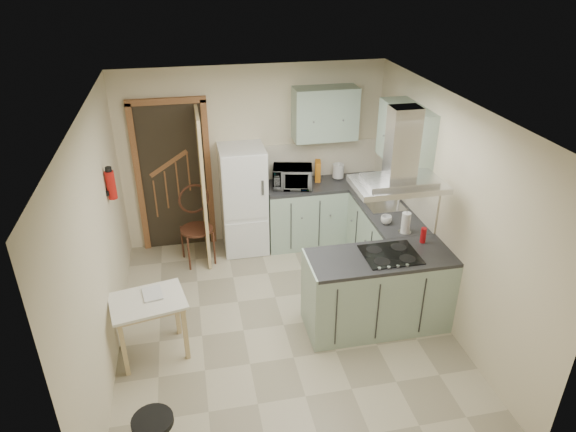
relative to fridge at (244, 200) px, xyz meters
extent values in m
plane|color=#B6AB8D|center=(0.20, -1.80, -0.75)|extent=(4.20, 4.20, 0.00)
plane|color=silver|center=(0.20, -1.80, 1.75)|extent=(4.20, 4.20, 0.00)
plane|color=beige|center=(0.20, 0.30, 0.50)|extent=(3.60, 0.00, 3.60)
plane|color=beige|center=(-1.60, -1.80, 0.50)|extent=(0.00, 4.20, 4.20)
plane|color=beige|center=(2.00, -1.80, 0.50)|extent=(0.00, 4.20, 4.20)
cube|color=brown|center=(-0.90, 0.27, 0.30)|extent=(1.10, 0.12, 2.10)
cube|color=white|center=(0.00, 0.00, 0.00)|extent=(0.60, 0.60, 1.50)
cube|color=#9EB2A0|center=(0.86, 0.00, -0.30)|extent=(1.08, 0.60, 0.90)
cube|color=#9EB2A0|center=(1.70, -0.68, -0.30)|extent=(0.60, 1.95, 0.90)
cube|color=beige|center=(1.16, 0.29, 0.40)|extent=(1.68, 0.02, 0.50)
cube|color=#9EB2A0|center=(1.15, 0.12, 1.10)|extent=(0.85, 0.35, 0.70)
cube|color=#9EB2A0|center=(1.82, -0.95, 1.10)|extent=(0.35, 0.90, 0.70)
cube|color=#9EB2A0|center=(1.22, -1.98, -0.30)|extent=(1.55, 0.65, 0.90)
cube|color=black|center=(1.32, -1.98, 0.16)|extent=(0.58, 0.50, 0.01)
cube|color=silver|center=(1.32, -1.98, 0.97)|extent=(0.90, 0.55, 0.10)
cube|color=silver|center=(1.70, -0.85, 0.16)|extent=(0.45, 0.40, 0.01)
cylinder|color=#B2140F|center=(-1.54, -0.90, 0.75)|extent=(0.10, 0.10, 0.32)
cube|color=#DEAB88|center=(-1.22, -1.96, -0.41)|extent=(0.82, 0.68, 0.68)
cube|color=#4B2819|center=(-0.67, -0.23, -0.27)|extent=(0.52, 0.52, 0.97)
imported|color=black|center=(0.67, -0.04, 0.30)|extent=(0.59, 0.46, 0.29)
cylinder|color=silver|center=(1.37, 0.12, 0.27)|extent=(0.19, 0.19, 0.23)
cube|color=orange|center=(1.07, 0.12, 0.29)|extent=(0.12, 0.20, 0.28)
imported|color=#B0B1BC|center=(1.86, -0.61, 0.26)|extent=(0.11, 0.11, 0.21)
cylinder|color=silver|center=(1.67, -1.55, 0.28)|extent=(0.11, 0.11, 0.26)
imported|color=silver|center=(1.54, -1.30, 0.20)|extent=(0.17, 0.17, 0.10)
cylinder|color=red|center=(1.77, -1.80, 0.24)|extent=(0.08, 0.08, 0.18)
imported|color=#A83844|center=(-1.26, -1.90, -0.01)|extent=(0.23, 0.28, 0.11)
camera|label=1|loc=(-0.68, -6.31, 3.02)|focal=32.00mm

